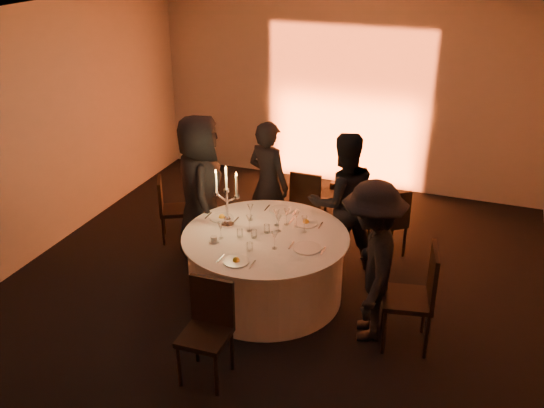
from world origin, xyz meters
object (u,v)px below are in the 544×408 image
(guest_back_left, at_px, (268,184))
(guest_right, at_px, (371,262))
(coffee_cup, at_px, (214,239))
(candelabra, at_px, (227,205))
(banquet_table, at_px, (266,266))
(chair_left, at_px, (169,206))
(chair_right, at_px, (418,292))
(chair_front, at_px, (208,324))
(chair_back_right, at_px, (391,219))
(chair_back_left, at_px, (307,200))
(guest_back_right, at_px, (343,202))
(guest_left, at_px, (200,189))

(guest_back_left, bearing_deg, guest_right, 156.87)
(guest_back_left, xyz_separation_m, coffee_cup, (-0.03, -1.53, -0.02))
(coffee_cup, bearing_deg, guest_right, 1.85)
(guest_back_left, height_order, candelabra, guest_back_left)
(banquet_table, bearing_deg, guest_back_left, 109.28)
(chair_left, height_order, chair_right, chair_right)
(banquet_table, xyz_separation_m, chair_front, (-0.03, -1.36, 0.16))
(chair_back_right, xyz_separation_m, chair_right, (0.56, -1.69, 0.11))
(chair_right, relative_size, chair_front, 1.12)
(chair_back_left, relative_size, chair_front, 0.98)
(chair_front, relative_size, guest_back_right, 0.56)
(chair_front, relative_size, guest_right, 0.57)
(chair_back_right, bearing_deg, coffee_cup, 11.99)
(chair_back_right, distance_m, guest_back_right, 0.77)
(guest_right, distance_m, candelabra, 1.71)
(chair_back_left, height_order, guest_back_right, guest_back_right)
(chair_left, xyz_separation_m, chair_right, (3.32, -1.11, 0.13))
(banquet_table, bearing_deg, chair_left, 153.50)
(coffee_cup, distance_m, candelabra, 0.45)
(chair_right, relative_size, guest_left, 0.59)
(chair_left, bearing_deg, guest_right, -139.43)
(guest_back_left, height_order, coffee_cup, guest_back_left)
(guest_left, relative_size, guest_back_right, 1.07)
(guest_back_right, distance_m, candelabra, 1.40)
(chair_left, xyz_separation_m, chair_back_left, (1.66, 0.68, 0.05))
(chair_front, height_order, candelabra, candelabra)
(chair_left, distance_m, guest_back_right, 2.29)
(chair_back_left, relative_size, chair_back_right, 1.06)
(chair_right, distance_m, guest_back_right, 1.64)
(chair_left, relative_size, chair_back_left, 0.91)
(coffee_cup, height_order, candelabra, candelabra)
(chair_back_left, bearing_deg, chair_back_right, 174.50)
(banquet_table, relative_size, coffee_cup, 16.36)
(guest_left, height_order, coffee_cup, guest_left)
(chair_right, distance_m, coffee_cup, 2.13)
(coffee_cup, bearing_deg, chair_back_right, 48.02)
(chair_front, bearing_deg, guest_back_right, 73.41)
(chair_back_right, bearing_deg, guest_back_left, -28.35)
(chair_left, xyz_separation_m, guest_right, (2.85, -1.10, 0.35))
(guest_back_right, relative_size, candelabra, 2.39)
(chair_left, xyz_separation_m, chair_front, (1.62, -2.19, 0.06))
(candelabra, bearing_deg, chair_right, -9.29)
(chair_back_left, distance_m, guest_back_right, 0.89)
(guest_back_right, bearing_deg, chair_back_left, -76.52)
(chair_right, bearing_deg, coffee_cup, -99.66)
(chair_front, bearing_deg, candelabra, 105.99)
(banquet_table, distance_m, chair_back_right, 1.79)
(guest_back_left, distance_m, guest_back_right, 1.06)
(guest_left, distance_m, coffee_cup, 1.10)
(chair_back_right, xyz_separation_m, guest_back_right, (-0.51, -0.47, 0.35))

